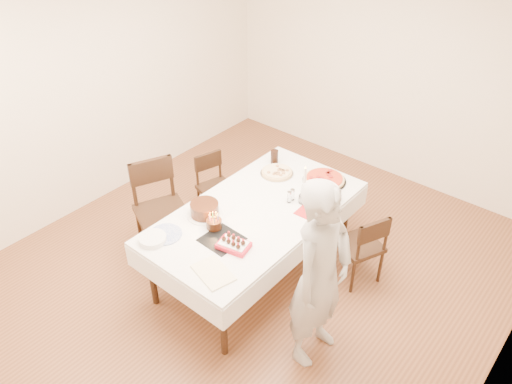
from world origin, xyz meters
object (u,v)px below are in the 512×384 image
Objects in this scene: pizza_pepperoni at (324,179)px; taper_candle at (304,184)px; chair_left_dessert at (162,214)px; person at (320,276)px; pasta_bowl at (320,194)px; pizza_white at (277,172)px; layer_cake at (205,209)px; dining_table at (256,241)px; birthday_cake at (214,221)px; chair_left_savory at (217,189)px; strawberry_box at (234,245)px; cola_glass at (274,157)px; chair_right_savory at (359,245)px.

taper_candle reaches higher than pizza_pepperoni.
chair_left_dessert is 0.61× the size of person.
taper_candle reaches higher than pasta_bowl.
layer_cake reaches higher than pizza_white.
dining_table is at bearing 67.12° from person.
pizza_white is 0.84× the size of taper_candle.
chair_left_dessert is 0.64m from layer_cake.
layer_cake is at bearing -94.91° from pizza_white.
birthday_cake is (-0.48, -0.95, 0.02)m from pasta_bowl.
chair_left_savory is 1.25m from pizza_pepperoni.
birthday_cake is 0.32m from strawberry_box.
taper_candle is at bearing -164.28° from chair_left_savory.
chair_left_dessert is 3.88× the size of strawberry_box.
chair_left_savory is at bearing 133.33° from birthday_cake.
cola_glass reaches higher than dining_table.
chair_left_savory is 1.29m from taper_candle.
taper_candle is (0.26, 0.38, 0.58)m from dining_table.
chair_left_savory is at bearing 66.85° from person.
taper_candle is at bearing -30.63° from cola_glass.
pasta_bowl reaches higher than chair_left_savory.
strawberry_box is at bearing 97.31° from person.
chair_left_dessert is at bearing 106.96° from chair_left_savory.
birthday_cake is (0.77, -0.03, 0.32)m from chair_left_dessert.
chair_left_savory is at bearing -143.36° from cola_glass.
person is 11.23× the size of cola_glass.
cola_glass reaches higher than pizza_pepperoni.
chair_left_dessert is at bearing -155.34° from dining_table.
cola_glass is at bearing -127.34° from chair_left_savory.
chair_right_savory is 0.62m from pasta_bowl.
taper_candle is at bearing -138.01° from chair_right_savory.
pasta_bowl is at bearing 52.09° from layer_cake.
pasta_bowl is at bearing -119.95° from chair_left_dessert.
person is (1.88, -0.81, 0.46)m from chair_left_savory.
pizza_pepperoni is 1.06× the size of taper_candle.
dining_table is 6.22× the size of pizza_white.
layer_cake is at bearing -116.97° from chair_right_savory.
chair_right_savory is 1.31m from strawberry_box.
pasta_bowl is at bearing 34.01° from person.
chair_right_savory is 1.11m from pizza_white.
cola_glass is (-0.39, 0.77, 0.45)m from dining_table.
strawberry_box is (1.08, -0.91, 0.40)m from chair_left_savory.
strawberry_box is at bearing -162.43° from chair_left_dessert.
pasta_bowl is (0.36, 0.51, 0.44)m from dining_table.
birthday_cake is at bearing -104.93° from dining_table.
cola_glass is (-0.65, 0.38, -0.13)m from taper_candle.
chair_right_savory is at bearing -9.68° from cola_glass.
strawberry_box is at bearing -69.62° from pizza_white.
person is at bearing -56.10° from chair_right_savory.
chair_left_savory is 2.10× the size of pasta_bowl.
strawberry_box is at bearing -18.11° from layer_cake.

